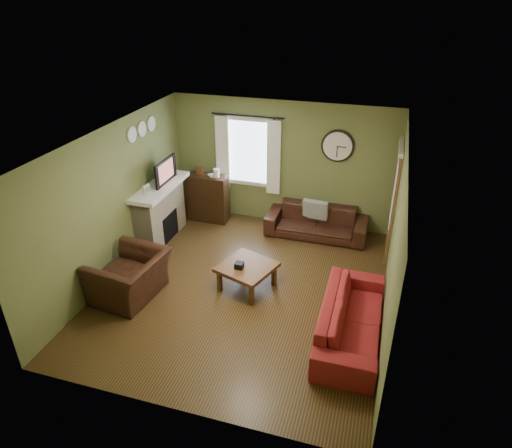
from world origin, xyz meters
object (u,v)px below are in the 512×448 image
(bookshelf, at_px, (208,198))
(coffee_table, at_px, (247,276))
(armchair, at_px, (130,276))
(sofa_red, at_px, (351,319))
(sofa_brown, at_px, (316,222))

(bookshelf, distance_m, coffee_table, 2.67)
(bookshelf, xyz_separation_m, armchair, (-0.21, -2.91, -0.14))
(armchair, bearing_deg, coffee_table, 119.62)
(sofa_red, distance_m, coffee_table, 1.95)
(sofa_brown, xyz_separation_m, sofa_red, (1.01, -2.85, 0.02))
(sofa_brown, bearing_deg, coffee_table, -110.47)
(sofa_brown, distance_m, sofa_red, 3.02)
(bookshelf, distance_m, armchair, 2.92)
(sofa_red, relative_size, armchair, 1.87)
(sofa_brown, relative_size, coffee_table, 2.45)
(sofa_red, bearing_deg, sofa_brown, 19.55)
(sofa_brown, height_order, armchair, armchair)
(sofa_red, xyz_separation_m, coffee_table, (-1.81, 0.71, -0.10))
(bookshelf, bearing_deg, sofa_red, -40.30)
(coffee_table, bearing_deg, armchair, -156.69)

